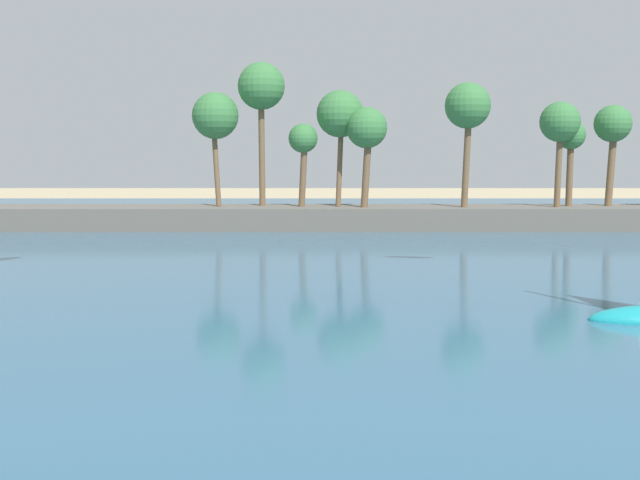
# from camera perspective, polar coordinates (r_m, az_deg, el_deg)

# --- Properties ---
(sea) EXTENTS (220.00, 93.19, 0.06)m
(sea) POSITION_cam_1_polar(r_m,az_deg,el_deg) (56.36, -1.47, 0.16)
(sea) COLOR #33607F
(sea) RESTS_ON ground
(palm_headland) EXTENTS (111.00, 6.11, 13.05)m
(palm_headland) POSITION_cam_1_polar(r_m,az_deg,el_deg) (62.62, 0.52, 3.35)
(palm_headland) COLOR #605B54
(palm_headland) RESTS_ON ground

